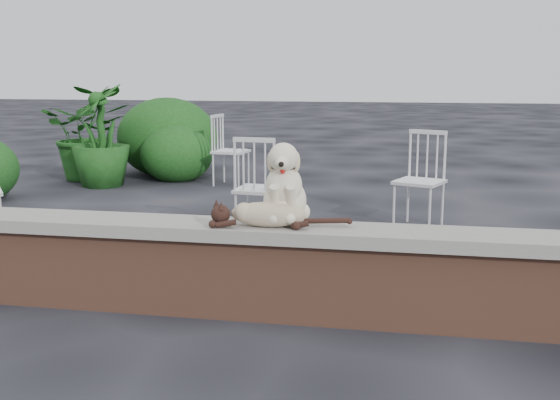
% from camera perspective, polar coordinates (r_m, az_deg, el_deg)
% --- Properties ---
extents(ground, '(60.00, 60.00, 0.00)m').
position_cam_1_polar(ground, '(4.42, -5.20, -9.25)').
color(ground, black).
rests_on(ground, ground).
extents(brick_wall, '(6.00, 0.30, 0.50)m').
position_cam_1_polar(brick_wall, '(4.34, -5.26, -6.15)').
color(brick_wall, brown).
rests_on(brick_wall, ground).
extents(capstone, '(6.20, 0.40, 0.08)m').
position_cam_1_polar(capstone, '(4.27, -5.32, -2.43)').
color(capstone, slate).
rests_on(capstone, brick_wall).
extents(dog, '(0.38, 0.48, 0.52)m').
position_cam_1_polar(dog, '(4.21, 0.41, 1.59)').
color(dog, beige).
rests_on(dog, capstone).
extents(cat, '(1.03, 0.34, 0.17)m').
position_cam_1_polar(cat, '(4.12, -1.06, -1.08)').
color(cat, tan).
rests_on(cat, capstone).
extents(chair_c, '(0.60, 0.60, 0.94)m').
position_cam_1_polar(chair_c, '(6.18, -1.62, 1.06)').
color(chair_c, white).
rests_on(chair_c, ground).
extents(chair_e, '(0.63, 0.63, 0.94)m').
position_cam_1_polar(chair_e, '(9.12, -4.14, 4.18)').
color(chair_e, white).
rests_on(chair_e, ground).
extents(chair_d, '(0.72, 0.72, 0.94)m').
position_cam_1_polar(chair_d, '(6.74, 11.58, 1.65)').
color(chair_d, white).
rests_on(chair_d, ground).
extents(potted_plant_a, '(1.46, 1.37, 1.31)m').
position_cam_1_polar(potted_plant_a, '(9.94, -15.73, 5.42)').
color(potted_plant_a, '#153D11').
rests_on(potted_plant_a, ground).
extents(potted_plant_b, '(1.06, 1.06, 1.34)m').
position_cam_1_polar(potted_plant_b, '(9.29, -14.77, 5.22)').
color(potted_plant_b, '#153D11').
rests_on(potted_plant_b, ground).
extents(shrubbery, '(2.86, 3.67, 1.19)m').
position_cam_1_polar(shrubbery, '(9.85, -11.90, 4.43)').
color(shrubbery, '#153D11').
rests_on(shrubbery, ground).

